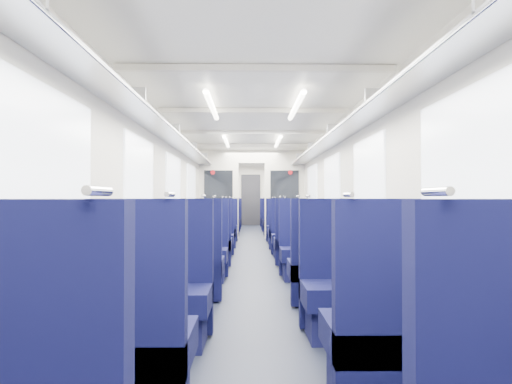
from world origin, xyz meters
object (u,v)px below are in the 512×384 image
seat_6 (145,297)px  bulkhead (252,192)px  seat_9 (338,271)px  seat_15 (298,238)px  seat_16 (213,233)px  seat_11 (317,253)px  seat_14 (207,238)px  seat_8 (176,268)px  seat_27 (274,218)px  seat_4 (87,352)px  seat_19 (287,229)px  seat_5 (423,340)px  seat_22 (224,222)px  seat_23 (278,222)px  seat_21 (281,224)px  seat_18 (217,229)px  seat_7 (364,292)px  seat_10 (190,254)px  seat_13 (305,244)px  seat_12 (200,245)px  seat_20 (222,224)px  seat_17 (292,233)px  seat_26 (228,218)px  seat_25 (276,220)px  end_door (251,200)px

seat_6 → bulkhead: bearing=84.2°
seat_9 → seat_15: bearing=90.0°
seat_15 → seat_16: bearing=142.6°
seat_11 → seat_14: (-1.66, 2.10, 0.00)m
seat_8 → seat_27: bearing=81.6°
bulkhead → seat_4: size_ratio=2.56×
seat_19 → seat_5: bearing=-90.0°
bulkhead → seat_11: size_ratio=2.56×
seat_8 → seat_22: 8.79m
seat_11 → seat_23: 7.69m
seat_5 → seat_9: bearing=90.0°
seat_21 → seat_18: bearing=-130.6°
seat_7 → seat_22: (-1.66, 9.99, 0.00)m
seat_14 → seat_22: size_ratio=1.00×
seat_9 → seat_10: bearing=141.9°
seat_13 → seat_18: (-1.66, 3.45, 0.00)m
seat_12 → seat_5: bearing=-70.0°
seat_14 → seat_20: (0.00, 4.43, 0.00)m
seat_11 → seat_17: size_ratio=1.00×
seat_13 → seat_15: bearing=90.0°
seat_10 → seat_9: bearing=-38.1°
seat_7 → seat_11: (0.00, 2.35, 0.00)m
seat_7 → seat_26: same height
seat_22 → seat_21: bearing=-33.5°
seat_22 → seat_25: same height
seat_4 → seat_11: (1.66, 3.64, 0.00)m
bulkhead → seat_10: (-0.83, -5.80, -0.90)m
seat_12 → seat_9: bearing=-55.8°
end_door → seat_12: (-0.83, -10.28, -0.66)m
seat_27 → seat_9: bearing=-90.0°
seat_18 → seat_22: bearing=90.0°
seat_7 → seat_16: 6.03m
seat_15 → seat_21: (0.00, 4.37, 0.00)m
seat_17 → seat_15: bearing=-90.0°
seat_4 → seat_20: bearing=90.0°
seat_20 → seat_8: bearing=-90.0°
seat_8 → seat_26: (0.00, 11.07, 0.00)m
seat_23 → seat_19: bearing=-90.0°
seat_26 → seat_5: bearing=-82.9°
seat_15 → seat_25: bearing=90.0°
seat_9 → seat_16: bearing=109.0°
seat_11 → seat_19: same height
seat_20 → seat_27: (1.66, 3.55, 0.00)m
bulkhead → seat_4: bulkhead is taller
end_door → seat_9: bearing=-86.3°
seat_5 → seat_7: (0.00, 1.14, 0.00)m
seat_8 → seat_15: (1.66, 3.32, 0.00)m
seat_20 → seat_25: same height
seat_7 → seat_26: size_ratio=1.00×
seat_19 → seat_25: same height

